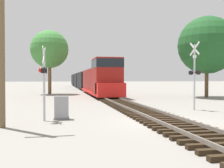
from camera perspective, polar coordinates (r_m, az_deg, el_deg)
ground_plane at (r=13.62m, az=10.93°, el=-8.05°), size 400.00×400.00×0.00m
rail_track_bed at (r=13.60m, az=10.94°, el=-7.48°), size 2.60×160.00×0.31m
freight_train at (r=56.07m, az=-6.03°, el=0.82°), size 2.95×63.59×4.43m
crossing_signal_near at (r=13.88m, az=-14.67°, el=1.82°), size 0.39×1.01×3.82m
crossing_signal_far at (r=19.01m, az=17.57°, el=2.26°), size 0.53×1.01×4.72m
relay_cabinet at (r=14.28m, az=-10.96°, el=-5.14°), size 0.82×0.50×1.25m
utility_pole at (r=12.89m, az=-22.97°, el=13.88°), size 1.80×0.28×9.79m
tree_far_right at (r=32.63m, az=19.94°, el=7.94°), size 6.67×6.67×9.42m
tree_mid_background at (r=38.12m, az=-13.45°, el=7.33°), size 5.29×5.29×8.98m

